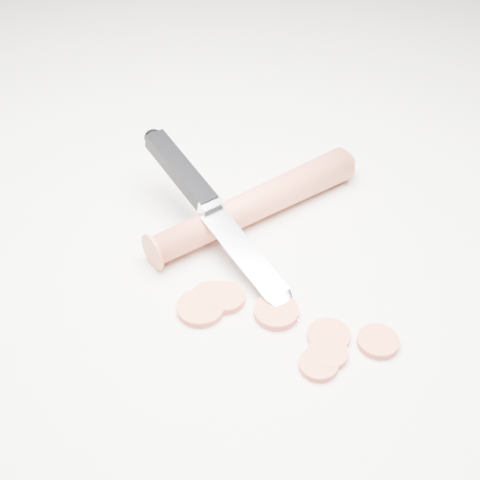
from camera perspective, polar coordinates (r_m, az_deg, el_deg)
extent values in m
plane|color=white|center=(0.59, 3.50, -2.32)|extent=(2.40, 2.40, 0.00)
cylinder|color=#D75D40|center=(0.63, 1.32, 3.07)|extent=(0.21, 0.14, 0.03)
cylinder|color=#E06039|center=(0.55, -3.38, -5.82)|extent=(0.04, 0.04, 0.01)
cylinder|color=#E06039|center=(0.52, 6.71, -10.53)|extent=(0.03, 0.03, 0.01)
cylinder|color=#E06039|center=(0.54, 7.58, -8.09)|extent=(0.03, 0.03, 0.01)
cylinder|color=#E06039|center=(0.55, 3.12, -6.15)|extent=(0.04, 0.04, 0.01)
cylinder|color=#E06039|center=(0.52, 7.48, -9.58)|extent=(0.03, 0.03, 0.01)
cylinder|color=#E06039|center=(0.56, -2.35, -5.06)|extent=(0.04, 0.04, 0.01)
cylinder|color=#E06039|center=(0.54, 11.69, -8.49)|extent=(0.03, 0.03, 0.01)
cylinder|color=#E06039|center=(0.56, -1.29, -4.94)|extent=(0.03, 0.03, 0.01)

